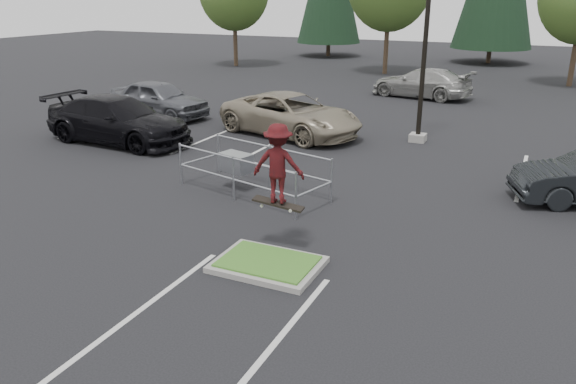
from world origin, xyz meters
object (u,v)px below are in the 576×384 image
at_px(car_l_tan, 290,114).
at_px(car_l_grey, 158,99).
at_px(skateboarder, 278,164).
at_px(light_pole, 427,20).
at_px(cart_corral, 240,163).
at_px(car_l_black, 118,120).
at_px(car_far_silver, 422,83).

xyz_separation_m(car_l_tan, car_l_grey, (-7.00, 0.56, 0.01)).
distance_m(skateboarder, car_l_grey, 15.44).
xyz_separation_m(light_pole, cart_corral, (-3.49, -7.87, -3.76)).
relative_size(skateboarder, car_l_black, 0.32).
xyz_separation_m(skateboarder, car_l_black, (-9.77, 6.00, -1.10)).
distance_m(light_pole, cart_corral, 9.39).
bearing_deg(car_far_silver, light_pole, 22.71).
height_order(car_l_grey, car_far_silver, car_l_grey).
height_order(light_pole, car_far_silver, light_pole).
relative_size(light_pole, cart_corral, 2.13).
height_order(light_pole, cart_corral, light_pole).
xyz_separation_m(cart_corral, car_l_black, (-7.01, 2.87, 0.08)).
height_order(cart_corral, skateboarder, skateboarder).
height_order(car_l_black, car_l_grey, car_l_black).
xyz_separation_m(car_l_tan, car_far_silver, (3.01, 10.95, -0.04)).
distance_m(skateboarder, car_l_tan, 10.88).
distance_m(cart_corral, skateboarder, 4.34).
xyz_separation_m(skateboarder, car_l_grey, (-11.27, 10.50, -1.13)).
height_order(skateboarder, car_l_tan, skateboarder).
distance_m(light_pole, car_l_black, 12.20).
relative_size(light_pole, car_l_black, 1.67).
bearing_deg(car_l_tan, cart_corral, -151.58).
height_order(cart_corral, car_l_black, car_l_black).
xyz_separation_m(light_pole, car_far_silver, (-1.99, 9.89, -3.76)).
xyz_separation_m(car_l_black, car_far_silver, (8.51, 14.89, -0.08)).
bearing_deg(car_l_black, light_pole, -61.42).
distance_m(cart_corral, car_far_silver, 17.82).
bearing_deg(car_far_silver, car_l_tan, -4.04).
bearing_deg(car_far_silver, skateboarder, 14.78).
distance_m(cart_corral, car_l_grey, 11.26).
relative_size(car_l_black, car_far_silver, 1.10).
relative_size(cart_corral, skateboarder, 2.48).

